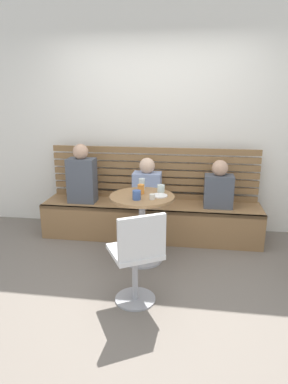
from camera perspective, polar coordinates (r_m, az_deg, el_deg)
ground at (r=3.31m, az=-1.60°, el=-15.86°), size 8.00×8.00×0.00m
back_wall at (r=4.43m, az=1.96°, el=12.30°), size 5.20×0.10×2.90m
booth_bench at (r=4.27m, az=1.13°, el=-4.80°), size 2.70×0.52×0.44m
booth_backrest at (r=4.34m, az=1.58°, el=3.23°), size 2.65×0.04×0.67m
cafe_table at (r=3.58m, az=-0.33°, el=-4.00°), size 0.68×0.68×0.74m
white_chair at (r=2.86m, az=-1.12°, el=-10.67°), size 0.55×0.55×0.85m
person_adult at (r=4.27m, az=-10.48°, el=2.61°), size 0.34×0.22×0.73m
person_child_left at (r=4.11m, az=0.53°, el=1.29°), size 0.34×0.22×0.58m
person_child_middle at (r=4.12m, az=12.54°, el=0.86°), size 0.34×0.22×0.57m
cup_glass_tall at (r=3.73m, az=-0.37°, el=1.38°), size 0.07×0.07×0.12m
cup_espresso_small at (r=3.37m, az=1.39°, el=-0.81°), size 0.06×0.06×0.05m
cup_glass_short at (r=3.62m, az=2.89°, el=0.59°), size 0.08×0.08×0.08m
cup_tumbler_orange at (r=3.56m, az=-0.52°, el=0.50°), size 0.07×0.07×0.10m
cup_mug_blue at (r=3.36m, az=-1.25°, el=-0.51°), size 0.08×0.08×0.09m
plate_small at (r=3.48m, az=2.60°, el=-0.63°), size 0.17×0.17×0.01m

